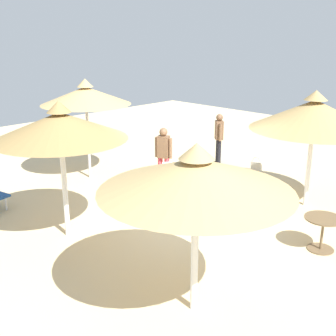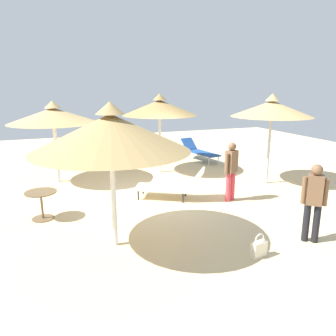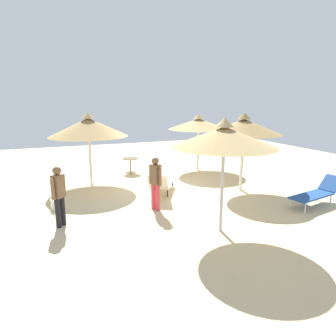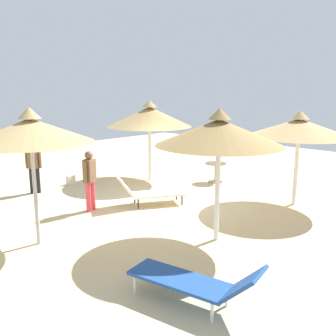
# 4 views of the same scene
# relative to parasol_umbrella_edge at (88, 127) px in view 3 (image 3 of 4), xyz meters

# --- Properties ---
(ground) EXTENTS (24.00, 24.00, 0.10)m
(ground) POSITION_rel_parasol_umbrella_edge_xyz_m (1.66, 2.43, -2.22)
(ground) COLOR beige
(parasol_umbrella_edge) EXTENTS (2.86, 2.86, 2.71)m
(parasol_umbrella_edge) POSITION_rel_parasol_umbrella_edge_xyz_m (0.00, 0.00, 0.00)
(parasol_umbrella_edge) COLOR white
(parasol_umbrella_edge) RESTS_ON ground
(parasol_umbrella_far_left) EXTENTS (2.72, 2.72, 2.54)m
(parasol_umbrella_far_left) POSITION_rel_parasol_umbrella_edge_xyz_m (-0.79, 4.90, -0.08)
(parasol_umbrella_far_left) COLOR white
(parasol_umbrella_far_left) RESTS_ON ground
(parasol_umbrella_back) EXTENTS (2.54, 2.54, 2.72)m
(parasol_umbrella_back) POSITION_rel_parasol_umbrella_edge_xyz_m (2.64, 4.86, 0.08)
(parasol_umbrella_back) COLOR white
(parasol_umbrella_back) RESTS_ON ground
(parasol_umbrella_center) EXTENTS (2.42, 2.42, 2.75)m
(parasol_umbrella_center) POSITION_rel_parasol_umbrella_edge_xyz_m (5.32, 2.40, 0.14)
(parasol_umbrella_center) COLOR #B2B2B7
(parasol_umbrella_center) RESTS_ON ground
(lounge_chair_near_right) EXTENTS (1.92, 1.49, 0.86)m
(lounge_chair_near_right) POSITION_rel_parasol_umbrella_edge_xyz_m (2.01, 2.08, -1.80)
(lounge_chair_near_right) COLOR silver
(lounge_chair_near_right) RESTS_ON ground
(lounge_chair_front) EXTENTS (0.94, 2.09, 0.80)m
(lounge_chair_front) POSITION_rel_parasol_umbrella_edge_xyz_m (4.79, 6.11, -1.78)
(lounge_chair_front) COLOR #1E478C
(lounge_chair_front) RESTS_ON ground
(person_standing_near_left) EXTENTS (0.38, 0.35, 1.56)m
(person_standing_near_left) POSITION_rel_parasol_umbrella_edge_xyz_m (3.60, -1.22, -1.29)
(person_standing_near_left) COLOR black
(person_standing_near_left) RESTS_ON ground
(person_standing_far_right) EXTENTS (0.45, 0.31, 1.56)m
(person_standing_far_right) POSITION_rel_parasol_umbrella_edge_xyz_m (3.38, 1.40, -1.28)
(person_standing_far_right) COLOR #D83F4C
(person_standing_far_right) RESTS_ON ground
(handbag) EXTENTS (0.32, 0.18, 0.45)m
(handbag) POSITION_rel_parasol_umbrella_edge_xyz_m (2.29, -1.37, -2.01)
(handbag) COLOR beige
(handbag) RESTS_ON ground
(side_table_round) EXTENTS (0.71, 0.71, 0.65)m
(side_table_round) POSITION_rel_parasol_umbrella_edge_xyz_m (-1.29, 1.85, -1.72)
(side_table_round) COLOR brown
(side_table_round) RESTS_ON ground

